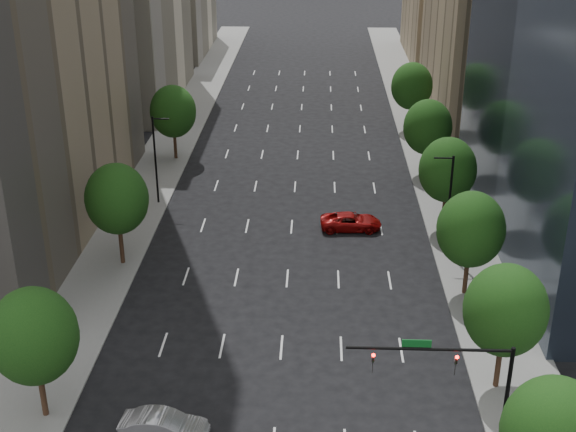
# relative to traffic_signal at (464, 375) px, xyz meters

# --- Properties ---
(sidewalk_left) EXTENTS (6.00, 200.00, 0.15)m
(sidewalk_left) POSITION_rel_traffic_signal_xyz_m (-26.03, 30.00, -5.10)
(sidewalk_left) COLOR slate
(sidewalk_left) RESTS_ON ground
(sidewalk_right) EXTENTS (6.00, 200.00, 0.15)m
(sidewalk_right) POSITION_rel_traffic_signal_xyz_m (4.97, 30.00, -5.10)
(sidewalk_right) COLOR slate
(sidewalk_right) RESTS_ON ground
(filler_left) EXTENTS (14.00, 26.00, 18.00)m
(filler_left) POSITION_rel_traffic_signal_xyz_m (-35.53, 106.00, 3.83)
(filler_left) COLOR beige
(filler_left) RESTS_ON ground
(filler_right) EXTENTS (14.00, 26.00, 16.00)m
(filler_right) POSITION_rel_traffic_signal_xyz_m (14.47, 103.00, 2.83)
(filler_right) COLOR #8C7759
(filler_right) RESTS_ON ground
(tree_right_1) EXTENTS (5.20, 5.20, 8.75)m
(tree_right_1) POSITION_rel_traffic_signal_xyz_m (3.47, 6.00, 0.58)
(tree_right_1) COLOR #382316
(tree_right_1) RESTS_ON ground
(tree_right_2) EXTENTS (5.20, 5.20, 8.61)m
(tree_right_2) POSITION_rel_traffic_signal_xyz_m (3.47, 18.00, 0.43)
(tree_right_2) COLOR #382316
(tree_right_2) RESTS_ON ground
(tree_right_3) EXTENTS (5.20, 5.20, 8.89)m
(tree_right_3) POSITION_rel_traffic_signal_xyz_m (3.47, 30.00, 0.72)
(tree_right_3) COLOR #382316
(tree_right_3) RESTS_ON ground
(tree_right_4) EXTENTS (5.20, 5.20, 8.46)m
(tree_right_4) POSITION_rel_traffic_signal_xyz_m (3.47, 44.00, 0.29)
(tree_right_4) COLOR #382316
(tree_right_4) RESTS_ON ground
(tree_right_5) EXTENTS (5.20, 5.20, 8.75)m
(tree_right_5) POSITION_rel_traffic_signal_xyz_m (3.47, 60.00, 0.58)
(tree_right_5) COLOR #382316
(tree_right_5) RESTS_ON ground
(tree_left_0) EXTENTS (5.20, 5.20, 8.75)m
(tree_left_0) POSITION_rel_traffic_signal_xyz_m (-24.53, 2.00, 0.58)
(tree_left_0) COLOR #382316
(tree_left_0) RESTS_ON ground
(tree_left_1) EXTENTS (5.20, 5.20, 8.97)m
(tree_left_1) POSITION_rel_traffic_signal_xyz_m (-24.53, 22.00, 0.79)
(tree_left_1) COLOR #382316
(tree_left_1) RESTS_ON ground
(tree_left_2) EXTENTS (5.20, 5.20, 8.68)m
(tree_left_2) POSITION_rel_traffic_signal_xyz_m (-24.53, 48.00, 0.50)
(tree_left_2) COLOR #382316
(tree_left_2) RESTS_ON ground
(streetlight_rn) EXTENTS (1.70, 0.20, 9.00)m
(streetlight_rn) POSITION_rel_traffic_signal_xyz_m (2.91, 25.00, -0.33)
(streetlight_rn) COLOR black
(streetlight_rn) RESTS_ON ground
(streetlight_ln) EXTENTS (1.70, 0.20, 9.00)m
(streetlight_ln) POSITION_rel_traffic_signal_xyz_m (-23.96, 35.00, -0.33)
(streetlight_ln) COLOR black
(streetlight_ln) RESTS_ON ground
(traffic_signal) EXTENTS (9.12, 0.40, 7.38)m
(traffic_signal) POSITION_rel_traffic_signal_xyz_m (0.00, 0.00, 0.00)
(traffic_signal) COLOR black
(traffic_signal) RESTS_ON ground
(car_silver) EXTENTS (5.29, 2.20, 1.70)m
(car_silver) POSITION_rel_traffic_signal_xyz_m (-16.93, 0.27, -4.32)
(car_silver) COLOR #A2A2A7
(car_silver) RESTS_ON ground
(car_red_far) EXTENTS (5.74, 2.84, 1.57)m
(car_red_far) POSITION_rel_traffic_signal_xyz_m (-5.03, 29.68, -4.39)
(car_red_far) COLOR maroon
(car_red_far) RESTS_ON ground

